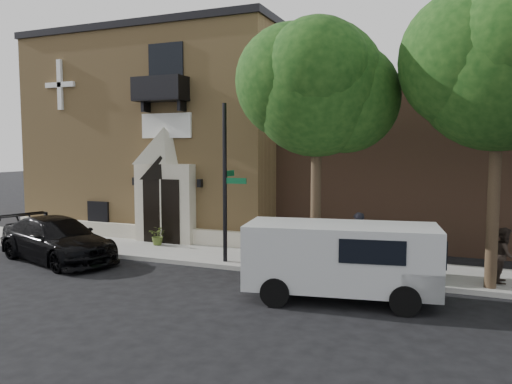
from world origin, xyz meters
TOP-DOWN VIEW (x-y plane):
  - ground at (0.00, 0.00)m, footprint 120.00×120.00m
  - sidewalk at (1.00, 1.50)m, footprint 42.00×3.00m
  - church at (-2.99, 7.95)m, footprint 12.20×11.01m
  - neighbour_building at (12.00, 9.00)m, footprint 18.00×8.00m
  - street_tree_left at (6.03, 0.35)m, footprint 4.97×4.38m
  - street_tree_mid at (11.03, 0.35)m, footprint 5.21×4.64m
  - black_sedan at (-2.99, -1.13)m, footprint 5.72×3.60m
  - cargo_van at (7.51, -1.76)m, footprint 5.21×2.78m
  - street_sign at (2.84, 0.53)m, footprint 0.85×0.85m
  - fire_hydrant at (4.14, 0.20)m, footprint 0.45×0.36m
  - dumpster at (8.61, 0.78)m, footprint 2.07×1.58m
  - planter at (-0.90, 2.06)m, footprint 0.74×0.66m
  - pedestrian_near at (7.24, 0.86)m, footprint 0.81×0.75m
  - pedestrian_far at (11.38, 1.15)m, footprint 0.68×0.83m

SIDE VIEW (x-z plane):
  - ground at x=0.00m, z-range 0.00..0.00m
  - sidewalk at x=1.00m, z-range 0.00..0.15m
  - planter at x=-0.90m, z-range 0.15..0.91m
  - fire_hydrant at x=4.14m, z-range 0.14..0.93m
  - dumpster at x=8.61m, z-range 0.16..1.36m
  - black_sedan at x=-2.99m, z-range 0.00..1.54m
  - pedestrian_far at x=11.38m, z-range 0.15..1.74m
  - pedestrian_near at x=7.24m, z-range 0.15..2.01m
  - cargo_van at x=7.51m, z-range 0.12..2.13m
  - street_sign at x=2.84m, z-range 0.17..5.50m
  - neighbour_building at x=12.00m, z-range 0.00..6.40m
  - church at x=-2.99m, z-range -0.02..9.28m
  - street_tree_left at x=6.03m, z-range 1.98..9.75m
  - street_tree_mid at x=11.03m, z-range 2.07..10.32m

